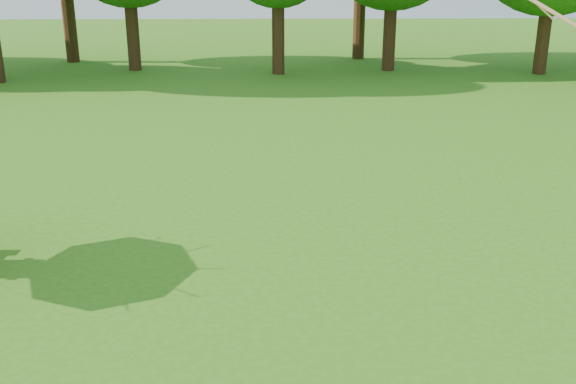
{
  "coord_description": "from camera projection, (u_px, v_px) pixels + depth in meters",
  "views": [
    {
      "loc": [
        2.44,
        -4.91,
        3.95
      ],
      "look_at": [
        2.71,
        3.54,
        1.1
      ],
      "focal_mm": 40.0,
      "sensor_mm": 36.0,
      "label": 1
    }
  ],
  "objects": []
}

